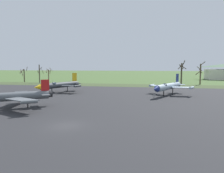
# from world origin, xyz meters

# --- Properties ---
(ground_plane) EXTENTS (600.00, 600.00, 0.00)m
(ground_plane) POSITION_xyz_m (0.00, 0.00, 0.00)
(ground_plane) COLOR #425B2D
(asphalt_apron) EXTENTS (107.07, 60.17, 0.05)m
(asphalt_apron) POSITION_xyz_m (0.00, 18.05, 0.03)
(asphalt_apron) COLOR #28282B
(asphalt_apron) RESTS_ON ground
(grass_verge_strip) EXTENTS (167.07, 12.00, 0.06)m
(grass_verge_strip) POSITION_xyz_m (0.00, 54.14, 0.03)
(grass_verge_strip) COLOR #394727
(grass_verge_strip) RESTS_ON ground
(jet_fighter_front_left) EXTENTS (10.63, 14.29, 5.04)m
(jet_fighter_front_left) POSITION_xyz_m (13.43, 29.52, 2.17)
(jet_fighter_front_left) COLOR #8EA3B2
(jet_fighter_front_left) RESTS_ON ground
(info_placard_front_left) EXTENTS (0.65, 0.43, 1.10)m
(info_placard_front_left) POSITION_xyz_m (10.12, 22.09, 0.71)
(info_placard_front_left) COLOR black
(info_placard_front_left) RESTS_ON ground
(jet_fighter_front_right) EXTENTS (13.63, 12.87, 4.69)m
(jet_fighter_front_right) POSITION_xyz_m (-13.33, 7.53, 2.05)
(jet_fighter_front_right) COLOR #565B60
(jet_fighter_front_right) RESTS_ON ground
(jet_fighter_rear_center) EXTENTS (10.49, 14.21, 5.09)m
(jet_fighter_rear_center) POSITION_xyz_m (-14.34, 29.17, 2.10)
(jet_fighter_rear_center) COLOR #33383D
(jet_fighter_rear_center) RESTS_ON ground
(info_placard_rear_center) EXTENTS (0.53, 0.29, 0.87)m
(info_placard_rear_center) POSITION_xyz_m (-16.92, 21.65, 0.55)
(info_placard_rear_center) COLOR black
(info_placard_rear_center) RESTS_ON ground
(bare_tree_far_left) EXTENTS (3.71, 3.69, 6.78)m
(bare_tree_far_left) POSITION_xyz_m (-46.33, 62.50, 3.49)
(bare_tree_far_left) COLOR #42382D
(bare_tree_far_left) RESTS_ON ground
(bare_tree_left_of_center) EXTENTS (2.44, 2.72, 7.58)m
(bare_tree_left_of_center) POSITION_xyz_m (-36.78, 59.15, 3.99)
(bare_tree_left_of_center) COLOR #42382D
(bare_tree_left_of_center) RESTS_ON ground
(bare_tree_center) EXTENTS (2.50, 2.59, 6.42)m
(bare_tree_center) POSITION_xyz_m (-33.92, 61.54, 3.43)
(bare_tree_center) COLOR brown
(bare_tree_center) RESTS_ON ground
(bare_tree_right_of_center) EXTENTS (3.03, 3.08, 9.22)m
(bare_tree_right_of_center) POSITION_xyz_m (20.39, 61.64, 4.84)
(bare_tree_right_of_center) COLOR #42382D
(bare_tree_right_of_center) RESTS_ON ground
(bare_tree_far_right) EXTENTS (3.44, 3.25, 8.79)m
(bare_tree_far_right) POSITION_xyz_m (27.56, 63.99, 4.39)
(bare_tree_far_right) COLOR brown
(bare_tree_far_right) RESTS_ON ground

